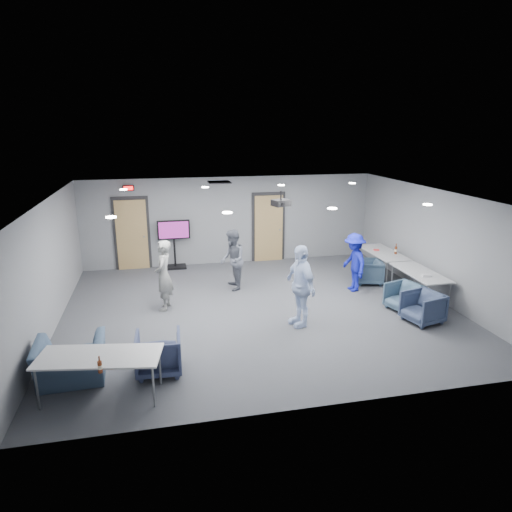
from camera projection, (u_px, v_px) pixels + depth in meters
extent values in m
plane|color=#323439|center=(259.00, 309.00, 10.80)|extent=(9.00, 9.00, 0.00)
plane|color=white|center=(259.00, 196.00, 10.06)|extent=(9.00, 9.00, 0.00)
cube|color=slate|center=(231.00, 220.00, 14.19)|extent=(9.00, 0.02, 2.70)
cube|color=slate|center=(320.00, 327.00, 6.67)|extent=(9.00, 0.02, 2.70)
cube|color=slate|center=(49.00, 267.00, 9.50)|extent=(0.02, 8.00, 2.70)
cube|color=slate|center=(435.00, 244.00, 11.36)|extent=(0.02, 8.00, 2.70)
cube|color=black|center=(132.00, 234.00, 13.61)|extent=(1.06, 0.06, 2.24)
cube|color=tan|center=(132.00, 235.00, 13.58)|extent=(0.90, 0.05, 2.10)
cylinder|color=gray|center=(144.00, 236.00, 13.62)|extent=(0.04, 0.10, 0.04)
cube|color=black|center=(268.00, 227.00, 14.48)|extent=(1.06, 0.06, 2.24)
cube|color=tan|center=(269.00, 229.00, 14.45)|extent=(0.90, 0.05, 2.10)
cylinder|color=gray|center=(280.00, 230.00, 14.49)|extent=(0.04, 0.10, 0.04)
cube|color=black|center=(128.00, 188.00, 13.21)|extent=(0.32, 0.06, 0.16)
cube|color=#FF0C0C|center=(128.00, 188.00, 13.17)|extent=(0.26, 0.02, 0.11)
cube|color=black|center=(219.00, 182.00, 12.59)|extent=(0.60, 0.60, 0.03)
cylinder|color=white|center=(111.00, 217.00, 7.75)|extent=(0.18, 0.18, 0.02)
cylinder|color=white|center=(123.00, 190.00, 11.13)|extent=(0.18, 0.18, 0.02)
cylinder|color=white|center=(227.00, 213.00, 8.17)|extent=(0.18, 0.18, 0.02)
cylinder|color=white|center=(205.00, 187.00, 11.55)|extent=(0.18, 0.18, 0.02)
cylinder|color=white|center=(332.00, 208.00, 8.58)|extent=(0.18, 0.18, 0.02)
cylinder|color=white|center=(281.00, 185.00, 11.96)|extent=(0.18, 0.18, 0.02)
cylinder|color=white|center=(428.00, 205.00, 8.99)|extent=(0.18, 0.18, 0.02)
cylinder|color=white|center=(352.00, 183.00, 12.37)|extent=(0.18, 0.18, 0.02)
imported|color=gray|center=(164.00, 275.00, 10.60)|extent=(0.53, 0.68, 1.67)
imported|color=#565A67|center=(232.00, 260.00, 11.93)|extent=(0.63, 0.80, 1.61)
imported|color=#C6D9FF|center=(300.00, 286.00, 9.74)|extent=(0.66, 1.12, 1.79)
imported|color=#1820A0|center=(354.00, 262.00, 11.85)|extent=(0.60, 1.01, 1.53)
imported|color=#394E63|center=(368.00, 272.00, 12.52)|extent=(0.88, 0.87, 0.66)
imported|color=#3C5368|center=(404.00, 297.00, 10.70)|extent=(0.88, 0.86, 0.64)
imported|color=#35415C|center=(423.00, 308.00, 10.00)|extent=(0.90, 0.89, 0.68)
imported|color=#384061|center=(159.00, 353.00, 7.96)|extent=(0.80, 0.82, 0.72)
imported|color=#3D5169|center=(71.00, 361.00, 7.68)|extent=(1.17, 1.03, 0.73)
cube|color=#B4B6B9|center=(383.00, 252.00, 12.97)|extent=(0.78, 1.88, 0.03)
cylinder|color=gray|center=(359.00, 257.00, 13.81)|extent=(0.04, 0.04, 0.70)
cylinder|color=gray|center=(387.00, 275.00, 12.20)|extent=(0.04, 0.04, 0.70)
cylinder|color=gray|center=(378.00, 256.00, 13.94)|extent=(0.04, 0.04, 0.70)
cylinder|color=gray|center=(408.00, 273.00, 12.33)|extent=(0.04, 0.04, 0.70)
cube|color=#B4B6B9|center=(420.00, 273.00, 11.19)|extent=(0.74, 1.77, 0.03)
cylinder|color=gray|center=(392.00, 277.00, 11.98)|extent=(0.04, 0.04, 0.70)
cylinder|color=gray|center=(427.00, 299.00, 10.47)|extent=(0.04, 0.04, 0.70)
cylinder|color=gray|center=(412.00, 276.00, 12.10)|extent=(0.04, 0.04, 0.70)
cylinder|color=gray|center=(449.00, 297.00, 10.59)|extent=(0.04, 0.04, 0.70)
cube|color=#B4B6B9|center=(99.00, 356.00, 7.12)|extent=(2.01, 1.10, 0.03)
cylinder|color=gray|center=(160.00, 366.00, 7.56)|extent=(0.04, 0.04, 0.70)
cylinder|color=gray|center=(53.00, 368.00, 7.48)|extent=(0.04, 0.04, 0.70)
cylinder|color=gray|center=(153.00, 387.00, 6.95)|extent=(0.04, 0.04, 0.70)
cylinder|color=gray|center=(37.00, 390.00, 6.87)|extent=(0.04, 0.04, 0.70)
cylinder|color=#602610|center=(100.00, 367.00, 6.60)|extent=(0.06, 0.06, 0.18)
cylinder|color=#602610|center=(99.00, 359.00, 6.56)|extent=(0.02, 0.02, 0.08)
cylinder|color=beige|center=(100.00, 367.00, 6.60)|extent=(0.07, 0.07, 0.06)
cylinder|color=#602610|center=(396.00, 250.00, 12.74)|extent=(0.07, 0.07, 0.21)
cylinder|color=#602610|center=(396.00, 245.00, 12.70)|extent=(0.03, 0.03, 0.09)
cylinder|color=beige|center=(396.00, 250.00, 12.74)|extent=(0.08, 0.08, 0.07)
cube|color=#E23839|center=(376.00, 250.00, 13.12)|extent=(0.18, 0.14, 0.03)
cube|color=silver|center=(427.00, 275.00, 10.85)|extent=(0.24, 0.19, 0.05)
cube|color=black|center=(176.00, 267.00, 13.95)|extent=(0.64, 0.46, 0.06)
cylinder|color=black|center=(175.00, 249.00, 13.79)|extent=(0.06, 0.06, 1.10)
cube|color=black|center=(174.00, 230.00, 13.63)|extent=(0.97, 0.07, 0.57)
cube|color=#7D1B72|center=(174.00, 230.00, 13.58)|extent=(0.87, 0.01, 0.50)
cylinder|color=black|center=(281.00, 195.00, 10.91)|extent=(0.04, 0.04, 0.22)
cube|color=black|center=(281.00, 203.00, 10.96)|extent=(0.47, 0.43, 0.15)
cylinder|color=black|center=(283.00, 204.00, 10.80)|extent=(0.08, 0.06, 0.08)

